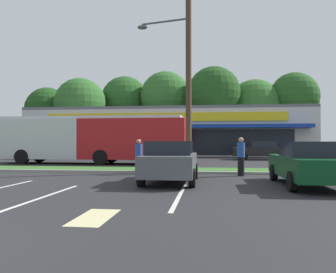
{
  "coord_description": "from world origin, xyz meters",
  "views": [
    {
      "loc": [
        5.07,
        -3.31,
        1.57
      ],
      "look_at": [
        2.53,
        18.1,
        1.86
      ],
      "focal_mm": 35.87,
      "sensor_mm": 36.0,
      "label": 1
    }
  ],
  "objects_px": {
    "car_1": "(308,163)",
    "car_3": "(164,150)",
    "car_4": "(170,161)",
    "utility_pole": "(186,58)",
    "pedestrian_near_bench": "(241,157)",
    "city_bus": "(93,138)",
    "pedestrian_by_pole": "(139,157)",
    "car_2": "(260,150)",
    "car_5": "(34,150)"
  },
  "relations": [
    {
      "from": "city_bus",
      "to": "car_5",
      "type": "height_order",
      "value": "city_bus"
    },
    {
      "from": "city_bus",
      "to": "pedestrian_near_bench",
      "type": "xyz_separation_m",
      "value": [
        9.4,
        -7.1,
        -0.9
      ]
    },
    {
      "from": "car_2",
      "to": "car_3",
      "type": "bearing_deg",
      "value": 2.47
    },
    {
      "from": "car_4",
      "to": "car_1",
      "type": "bearing_deg",
      "value": -95.39
    },
    {
      "from": "city_bus",
      "to": "car_3",
      "type": "xyz_separation_m",
      "value": [
        4.16,
        6.03,
        -0.98
      ]
    },
    {
      "from": "car_2",
      "to": "car_5",
      "type": "xyz_separation_m",
      "value": [
        -19.7,
        -0.69,
        -0.0
      ]
    },
    {
      "from": "city_bus",
      "to": "pedestrian_by_pole",
      "type": "bearing_deg",
      "value": 124.87
    },
    {
      "from": "car_3",
      "to": "pedestrian_near_bench",
      "type": "distance_m",
      "value": 14.14
    },
    {
      "from": "city_bus",
      "to": "car_4",
      "type": "bearing_deg",
      "value": 124.27
    },
    {
      "from": "pedestrian_by_pole",
      "to": "pedestrian_near_bench",
      "type": "bearing_deg",
      "value": -42.58
    },
    {
      "from": "car_3",
      "to": "pedestrian_by_pole",
      "type": "relative_size",
      "value": 2.56
    },
    {
      "from": "utility_pole",
      "to": "car_2",
      "type": "bearing_deg",
      "value": 64.67
    },
    {
      "from": "car_4",
      "to": "pedestrian_by_pole",
      "type": "relative_size",
      "value": 2.51
    },
    {
      "from": "utility_pole",
      "to": "pedestrian_by_pole",
      "type": "height_order",
      "value": "utility_pole"
    },
    {
      "from": "car_3",
      "to": "pedestrian_near_bench",
      "type": "height_order",
      "value": "pedestrian_near_bench"
    },
    {
      "from": "car_3",
      "to": "pedestrian_near_bench",
      "type": "bearing_deg",
      "value": -68.25
    },
    {
      "from": "utility_pole",
      "to": "pedestrian_by_pole",
      "type": "xyz_separation_m",
      "value": [
        -2.12,
        -1.72,
        -5.0
      ]
    },
    {
      "from": "car_4",
      "to": "car_5",
      "type": "height_order",
      "value": "car_4"
    },
    {
      "from": "car_2",
      "to": "pedestrian_near_bench",
      "type": "height_order",
      "value": "pedestrian_near_bench"
    },
    {
      "from": "car_1",
      "to": "pedestrian_near_bench",
      "type": "distance_m",
      "value": 3.77
    },
    {
      "from": "city_bus",
      "to": "car_1",
      "type": "bearing_deg",
      "value": 138.62
    },
    {
      "from": "car_1",
      "to": "pedestrian_by_pole",
      "type": "relative_size",
      "value": 2.85
    },
    {
      "from": "pedestrian_near_bench",
      "to": "car_4",
      "type": "bearing_deg",
      "value": -48.29
    },
    {
      "from": "car_1",
      "to": "car_4",
      "type": "bearing_deg",
      "value": 84.61
    },
    {
      "from": "pedestrian_near_bench",
      "to": "pedestrian_by_pole",
      "type": "relative_size",
      "value": 1.05
    },
    {
      "from": "car_1",
      "to": "car_5",
      "type": "relative_size",
      "value": 1.12
    },
    {
      "from": "car_2",
      "to": "pedestrian_by_pole",
      "type": "distance_m",
      "value": 15.33
    },
    {
      "from": "car_1",
      "to": "pedestrian_by_pole",
      "type": "distance_m",
      "value": 7.49
    },
    {
      "from": "car_2",
      "to": "pedestrian_near_bench",
      "type": "xyz_separation_m",
      "value": [
        -2.9,
        -13.48,
        0.09
      ]
    },
    {
      "from": "car_1",
      "to": "pedestrian_near_bench",
      "type": "height_order",
      "value": "pedestrian_near_bench"
    },
    {
      "from": "pedestrian_near_bench",
      "to": "utility_pole",
      "type": "bearing_deg",
      "value": -128.1
    },
    {
      "from": "city_bus",
      "to": "pedestrian_by_pole",
      "type": "distance_m",
      "value": 8.42
    },
    {
      "from": "car_1",
      "to": "car_3",
      "type": "distance_m",
      "value": 17.86
    },
    {
      "from": "utility_pole",
      "to": "car_2",
      "type": "distance_m",
      "value": 13.78
    },
    {
      "from": "car_4",
      "to": "utility_pole",
      "type": "bearing_deg",
      "value": -3.67
    },
    {
      "from": "car_5",
      "to": "pedestrian_by_pole",
      "type": "height_order",
      "value": "pedestrian_by_pole"
    },
    {
      "from": "car_3",
      "to": "car_2",
      "type": "bearing_deg",
      "value": 2.47
    },
    {
      "from": "car_1",
      "to": "pedestrian_by_pole",
      "type": "height_order",
      "value": "pedestrian_by_pole"
    },
    {
      "from": "utility_pole",
      "to": "pedestrian_near_bench",
      "type": "bearing_deg",
      "value": -36.28
    },
    {
      "from": "city_bus",
      "to": "pedestrian_by_pole",
      "type": "xyz_separation_m",
      "value": [
        4.7,
        -6.93,
        -0.94
      ]
    },
    {
      "from": "car_3",
      "to": "car_4",
      "type": "height_order",
      "value": "car_4"
    },
    {
      "from": "car_2",
      "to": "utility_pole",
      "type": "bearing_deg",
      "value": 64.67
    },
    {
      "from": "car_2",
      "to": "car_1",
      "type": "bearing_deg",
      "value": 86.87
    },
    {
      "from": "utility_pole",
      "to": "car_1",
      "type": "height_order",
      "value": "utility_pole"
    },
    {
      "from": "car_1",
      "to": "car_3",
      "type": "xyz_separation_m",
      "value": [
        -7.23,
        16.33,
        -0.01
      ]
    },
    {
      "from": "car_1",
      "to": "car_4",
      "type": "xyz_separation_m",
      "value": [
        -4.87,
        0.46,
        0.01
      ]
    },
    {
      "from": "city_bus",
      "to": "car_3",
      "type": "relative_size",
      "value": 3.08
    },
    {
      "from": "utility_pole",
      "to": "pedestrian_by_pole",
      "type": "distance_m",
      "value": 5.7
    },
    {
      "from": "car_2",
      "to": "car_5",
      "type": "distance_m",
      "value": 19.71
    },
    {
      "from": "car_1",
      "to": "car_2",
      "type": "height_order",
      "value": "car_1"
    }
  ]
}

